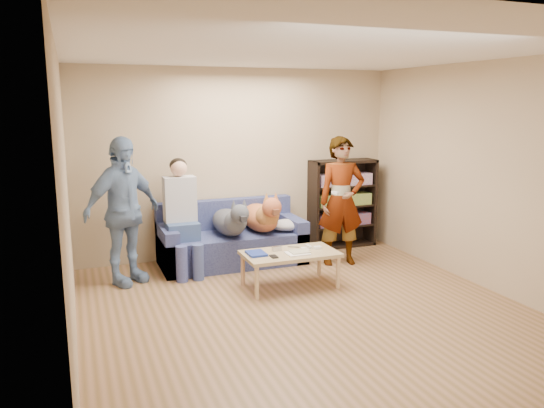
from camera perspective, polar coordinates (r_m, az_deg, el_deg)
name	(u,v)px	position (r m, az deg, el deg)	size (l,w,h in m)	color
ground	(314,317)	(5.49, 4.57, -12.05)	(5.00, 5.00, 0.00)	brown
ceiling	(319,51)	(5.07, 5.03, 16.12)	(5.00, 5.00, 0.00)	white
wall_back	(239,163)	(7.43, -3.58, 4.42)	(4.50, 4.50, 0.00)	tan
wall_front	(520,262)	(3.12, 25.14, -5.69)	(4.50, 4.50, 0.00)	tan
wall_left	(67,206)	(4.63, -21.22, -0.24)	(5.00, 5.00, 0.00)	tan
wall_right	(499,179)	(6.42, 23.25, 2.53)	(5.00, 5.00, 0.00)	tan
blanket	(287,225)	(7.18, 1.60, -2.26)	(0.43, 0.36, 0.15)	#A6A6AA
person_standing_right	(341,201)	(7.05, 7.48, 0.30)	(0.62, 0.41, 1.70)	gray
person_standing_left	(123,211)	(6.45, -15.77, -0.76)	(1.03, 0.43, 1.76)	#7A91C3
held_controller	(335,193)	(6.75, 6.82, 1.22)	(0.04, 0.12, 0.03)	white
notebook_blue	(256,253)	(6.09, -1.70, -5.34)	(0.20, 0.26, 0.03)	navy
papers	(298,253)	(6.12, 2.77, -5.33)	(0.26, 0.20, 0.01)	white
magazine	(299,252)	(6.14, 2.95, -5.13)	(0.22, 0.17, 0.01)	#B4AF90
camera_silver	(277,248)	(6.25, 0.52, -4.81)	(0.11, 0.06, 0.05)	#B2B2B7
controller_a	(308,246)	(6.38, 3.94, -4.58)	(0.04, 0.13, 0.03)	silver
controller_b	(317,248)	(6.35, 4.91, -4.69)	(0.09, 0.06, 0.03)	white
headphone_cup_a	(307,250)	(6.25, 3.74, -4.97)	(0.07, 0.07, 0.02)	silver
headphone_cup_b	(304,248)	(6.32, 3.44, -4.79)	(0.07, 0.07, 0.02)	white
pen_orange	(294,256)	(6.04, 2.38, -5.57)	(0.01, 0.01, 0.14)	orange
pen_black	(294,247)	(6.39, 2.34, -4.64)	(0.01, 0.01, 0.14)	black
wallet	(274,256)	(5.99, 0.20, -5.67)	(0.07, 0.12, 0.01)	black
sofa	(231,242)	(7.17, -4.43, -4.13)	(1.90, 0.85, 0.82)	#515B93
person_seated	(182,212)	(6.78, -9.70, -0.85)	(0.40, 0.73, 1.47)	#3B4E83
dog_gray	(231,221)	(6.87, -4.46, -1.86)	(0.38, 1.24, 0.55)	#44474E
dog_tan	(262,216)	(7.07, -1.07, -1.33)	(0.41, 1.17, 0.60)	#C7663C
coffee_table	(290,256)	(6.20, 1.96, -5.61)	(1.10, 0.60, 0.42)	tan
bookshelf	(342,201)	(7.97, 7.54, 0.27)	(1.00, 0.34, 1.30)	black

